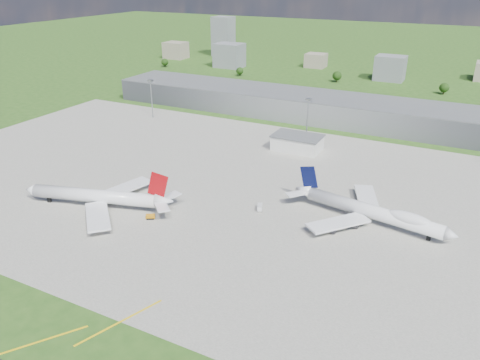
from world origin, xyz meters
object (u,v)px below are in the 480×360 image
at_px(airliner_red_twin, 100,197).
at_px(airliner_blue_quad, 372,212).
at_px(van_white_near, 260,208).
at_px(tug_yellow, 150,217).

distance_m(airliner_red_twin, airliner_blue_quad, 111.62).
bearing_deg(airliner_red_twin, van_white_near, -171.05).
height_order(airliner_red_twin, airliner_blue_quad, airliner_red_twin).
relative_size(tug_yellow, van_white_near, 0.82).
distance_m(tug_yellow, van_white_near, 45.01).
xyz_separation_m(airliner_blue_quad, tug_yellow, (-80.01, -37.30, -3.93)).
xyz_separation_m(airliner_red_twin, tug_yellow, (24.78, 1.16, -3.96)).
height_order(airliner_red_twin, van_white_near, airliner_red_twin).
bearing_deg(airliner_blue_quad, airliner_red_twin, -149.81).
relative_size(airliner_red_twin, airliner_blue_quad, 0.99).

